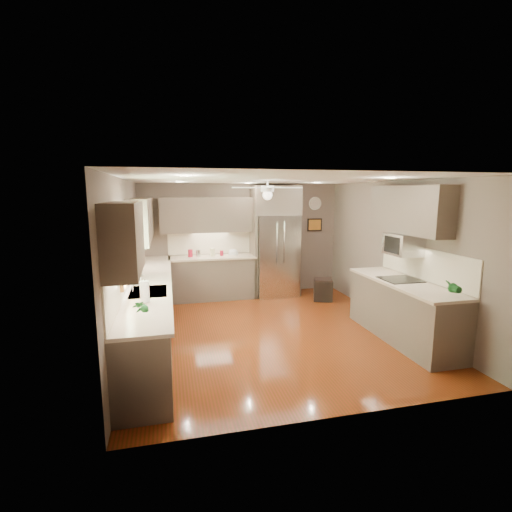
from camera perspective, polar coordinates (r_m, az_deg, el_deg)
name	(u,v)px	position (r m, az deg, el deg)	size (l,w,h in m)	color
floor	(271,331)	(6.37, 2.39, -11.43)	(5.00, 5.00, 0.00)	#4F270A
ceiling	(273,180)	(5.95, 2.56, 11.66)	(5.00, 5.00, 0.00)	white
wall_back	(242,239)	(8.44, -2.17, 2.57)	(4.50, 4.50, 0.00)	#695A50
wall_front	(341,301)	(3.75, 13.01, -6.72)	(4.50, 4.50, 0.00)	#695A50
wall_left	(127,264)	(5.84, -19.27, -1.16)	(5.00, 5.00, 0.00)	#695A50
wall_right	(394,253)	(6.99, 20.52, 0.47)	(5.00, 5.00, 0.00)	#695A50
canister_a	(190,253)	(8.05, -10.07, 0.42)	(0.10, 0.10, 0.16)	maroon
canister_b	(198,253)	(8.05, -8.87, 0.39)	(0.10, 0.10, 0.15)	silver
canister_c	(213,252)	(8.05, -6.69, 0.58)	(0.11, 0.11, 0.18)	beige
canister_d	(222,253)	(8.10, -5.31, 0.45)	(0.08, 0.08, 0.11)	maroon
soap_bottle	(138,280)	(5.71, -17.69, -3.56)	(0.08, 0.08, 0.18)	white
potted_plant_left	(141,307)	(4.23, -17.34, -7.52)	(0.14, 0.10, 0.27)	#18551F
potted_plant_right	(453,287)	(5.44, 28.01, -4.26)	(0.17, 0.13, 0.30)	#18551F
bowl	(233,254)	(8.17, -3.52, 0.31)	(0.21, 0.21, 0.05)	beige
left_run	(150,309)	(6.15, -15.97, -7.82)	(0.65, 4.70, 1.45)	brown
back_run	(212,277)	(8.18, -6.73, -3.18)	(1.85, 0.65, 1.45)	brown
uppers	(220,218)	(6.50, -5.55, 5.91)	(4.50, 4.70, 0.95)	brown
window	(124,249)	(5.30, -19.66, 1.05)	(0.05, 1.12, 0.92)	#BFF2B2
sink	(148,294)	(5.41, -16.22, -5.58)	(0.50, 0.70, 0.32)	silver
refrigerator	(276,243)	(8.29, 3.05, 2.00)	(1.06, 0.75, 2.45)	silver
right_run	(403,309)	(6.33, 21.71, -7.62)	(0.70, 2.20, 1.45)	brown
microwave	(403,244)	(6.38, 21.70, 1.66)	(0.43, 0.55, 0.34)	silver
ceiling_fan	(267,191)	(6.23, 1.78, 10.03)	(1.18, 1.18, 0.32)	white
recessed_lights	(264,181)	(6.32, 1.19, 11.49)	(2.84, 3.14, 0.01)	white
wall_clock	(315,203)	(8.87, 9.08, 7.98)	(0.30, 0.03, 0.30)	white
framed_print	(315,225)	(8.90, 9.01, 4.76)	(0.36, 0.03, 0.30)	black
stool	(323,289)	(8.15, 10.28, -5.08)	(0.51, 0.51, 0.47)	black
paper_towel	(145,291)	(4.85, -16.75, -5.24)	(0.11, 0.11, 0.28)	white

